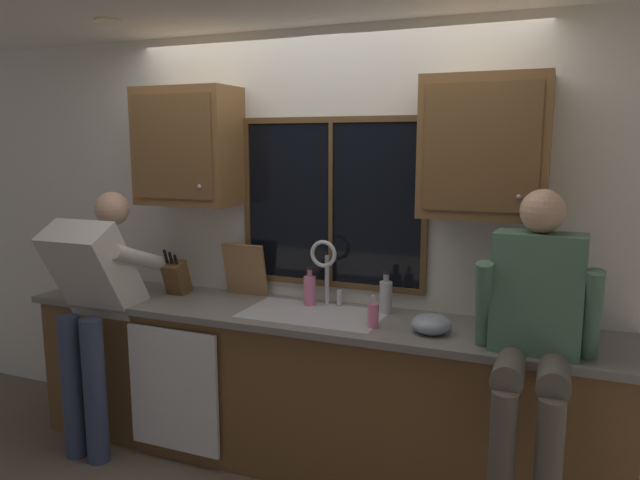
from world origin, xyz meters
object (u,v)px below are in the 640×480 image
(knife_block, at_px, (177,278))
(cutting_board, at_px, (245,270))
(person_sitting_on_counter, at_px, (535,319))
(mixing_bowl, at_px, (431,324))
(person_standing, at_px, (94,297))
(soap_dispenser, at_px, (373,315))
(bottle_tall_clear, at_px, (310,290))
(bottle_green_glass, at_px, (386,296))

(knife_block, bearing_deg, cutting_board, 18.67)
(person_sitting_on_counter, xyz_separation_m, mixing_bowl, (-0.50, 0.18, -0.14))
(person_standing, relative_size, soap_dispenser, 8.92)
(cutting_board, distance_m, bottle_tall_clear, 0.48)
(person_sitting_on_counter, distance_m, soap_dispenser, 0.83)
(person_sitting_on_counter, relative_size, soap_dispenser, 7.07)
(person_standing, distance_m, knife_block, 0.51)
(soap_dispenser, xyz_separation_m, bottle_tall_clear, (-0.48, 0.27, 0.03))
(person_sitting_on_counter, xyz_separation_m, cutting_board, (-1.75, 0.48, -0.02))
(knife_block, distance_m, cutting_board, 0.45)
(cutting_board, bearing_deg, person_standing, -143.15)
(person_sitting_on_counter, distance_m, bottle_tall_clear, 1.36)
(person_standing, xyz_separation_m, knife_block, (0.31, 0.40, 0.06))
(knife_block, distance_m, bottle_green_glass, 1.36)
(cutting_board, height_order, soap_dispenser, cutting_board)
(person_sitting_on_counter, distance_m, knife_block, 2.20)
(mixing_bowl, bearing_deg, soap_dispenser, -176.19)
(person_sitting_on_counter, bearing_deg, bottle_green_glass, 151.31)
(cutting_board, relative_size, mixing_bowl, 1.67)
(knife_block, height_order, soap_dispenser, knife_block)
(person_standing, xyz_separation_m, bottle_tall_clear, (1.20, 0.49, 0.04))
(bottle_green_glass, bearing_deg, cutting_board, 177.73)
(cutting_board, xyz_separation_m, bottle_tall_clear, (0.47, -0.05, -0.07))
(person_standing, relative_size, mixing_bowl, 7.74)
(cutting_board, distance_m, mixing_bowl, 1.29)
(mixing_bowl, distance_m, soap_dispenser, 0.31)
(bottle_green_glass, bearing_deg, mixing_bowl, -39.87)
(cutting_board, relative_size, bottle_green_glass, 1.43)
(bottle_tall_clear, bearing_deg, soap_dispenser, -29.30)
(person_standing, relative_size, bottle_tall_clear, 6.85)
(person_standing, height_order, bottle_tall_clear, person_standing)
(knife_block, distance_m, bottle_tall_clear, 0.89)
(mixing_bowl, xyz_separation_m, bottle_tall_clear, (-0.78, 0.25, 0.05))
(mixing_bowl, xyz_separation_m, soap_dispenser, (-0.30, -0.02, 0.02))
(mixing_bowl, bearing_deg, knife_block, 174.55)
(person_sitting_on_counter, height_order, knife_block, person_sitting_on_counter)
(bottle_tall_clear, bearing_deg, knife_block, -174.28)
(person_standing, distance_m, soap_dispenser, 1.69)
(person_standing, xyz_separation_m, cutting_board, (0.73, 0.54, 0.12))
(person_standing, xyz_separation_m, person_sitting_on_counter, (2.48, 0.06, 0.13))
(mixing_bowl, xyz_separation_m, bottle_green_glass, (-0.32, 0.26, 0.05))
(bottle_tall_clear, bearing_deg, person_sitting_on_counter, -18.58)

